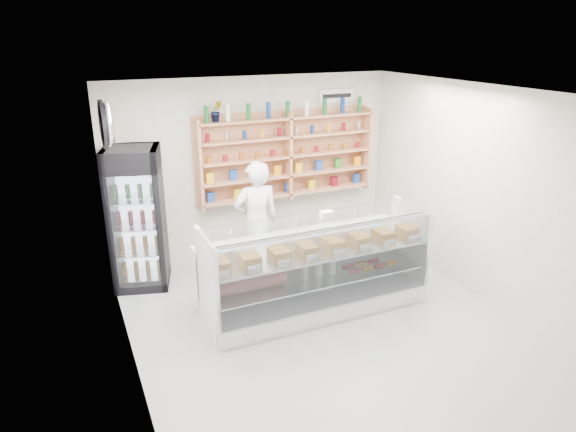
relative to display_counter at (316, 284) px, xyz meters
name	(u,v)px	position (x,y,z in m)	size (l,w,h in m)	color
room	(332,221)	(-0.07, -0.50, 1.05)	(5.00, 5.00, 5.00)	#A7A8AC
display_counter	(316,284)	(0.00, 0.00, 0.00)	(2.89, 0.86, 1.26)	white
shop_worker	(257,223)	(-0.39, 1.08, 0.54)	(0.65, 0.42, 1.77)	silver
drinks_cooler	(138,218)	(-1.92, 1.64, 0.64)	(0.87, 0.86, 1.98)	black
wall_shelving	(288,156)	(0.43, 1.84, 1.25)	(2.84, 0.28, 1.33)	tan
potted_plant	(216,111)	(-0.67, 1.84, 2.00)	(0.17, 0.14, 0.30)	#1E6626
security_mirror	(108,124)	(-2.24, 0.70, 2.10)	(0.15, 0.50, 0.50)	silver
wall_sign	(337,96)	(1.33, 1.97, 2.10)	(0.62, 0.03, 0.20)	white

